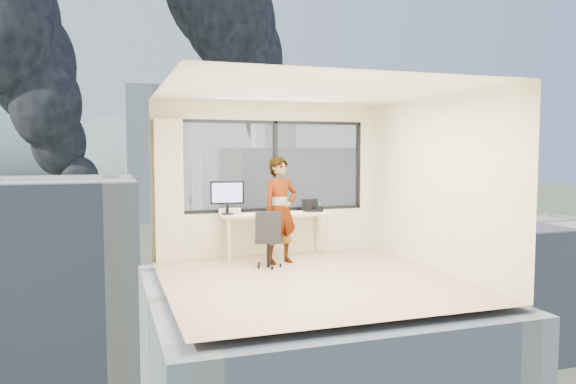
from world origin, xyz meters
name	(u,v)px	position (x,y,z in m)	size (l,w,h in m)	color
floor	(311,279)	(0.00, 0.00, 0.00)	(4.00, 4.00, 0.01)	#DAAF8E
ceiling	(311,91)	(0.00, 0.00, 2.60)	(4.00, 4.00, 0.01)	white
wall_front	(381,199)	(0.00, -2.00, 1.30)	(4.00, 0.01, 2.60)	beige
wall_left	(162,190)	(-2.00, 0.00, 1.30)	(0.01, 4.00, 2.60)	beige
wall_right	(436,184)	(2.00, 0.00, 1.30)	(0.01, 4.00, 2.60)	beige
window_wall	(272,166)	(0.05, 2.00, 1.52)	(3.30, 0.16, 1.55)	black
curtain	(169,191)	(-1.72, 1.88, 1.15)	(0.45, 0.14, 2.30)	beige
desk	(276,235)	(0.00, 1.66, 0.38)	(1.80, 0.60, 0.75)	beige
chair	(268,238)	(-0.33, 0.95, 0.45)	(0.46, 0.46, 0.90)	black
person	(280,210)	(-0.06, 1.20, 0.85)	(0.62, 0.40, 1.69)	#2D2D33
monitor	(227,197)	(-0.80, 1.74, 1.03)	(0.55, 0.12, 0.55)	black
game_console	(230,211)	(-0.72, 1.89, 0.79)	(0.34, 0.29, 0.08)	white
laptop	(312,206)	(0.67, 1.69, 0.85)	(0.30, 0.32, 0.19)	black
cellphone	(266,214)	(-0.21, 1.53, 0.76)	(0.12, 0.05, 0.01)	black
pen_cup	(321,209)	(0.80, 1.61, 0.80)	(0.08, 0.08, 0.10)	black
handbag	(315,205)	(0.80, 1.88, 0.84)	(0.24, 0.12, 0.18)	#0B4446
exterior_ground	(120,221)	(0.00, 120.00, -14.00)	(400.00, 400.00, 0.04)	#515B3D
near_bldg_a	(2,293)	(-9.00, 30.00, -7.00)	(16.00, 12.00, 14.00)	beige
near_bldg_b	(284,239)	(12.00, 38.00, -6.00)	(14.00, 13.00, 16.00)	beige
near_bldg_c	(533,284)	(30.00, 28.00, -9.00)	(12.00, 10.00, 10.00)	beige
far_tower_b	(156,154)	(8.00, 120.00, 1.00)	(13.00, 13.00, 30.00)	silver
far_tower_c	(283,160)	(45.00, 140.00, -1.00)	(15.00, 15.00, 26.00)	silver
hill_b	(278,176)	(100.00, 320.00, -14.00)	(300.00, 220.00, 96.00)	slate
tree_b	(256,382)	(4.00, 18.00, -9.50)	(7.60, 7.60, 9.00)	#1F4416
tree_c	(375,261)	(22.00, 40.00, -9.00)	(8.40, 8.40, 10.00)	#1F4416
smoke_plume_a	(73,9)	(-10.00, 150.00, 39.00)	(40.00, 24.00, 90.00)	black
smoke_plume_b	(284,76)	(55.00, 170.00, 27.00)	(30.00, 18.00, 70.00)	black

